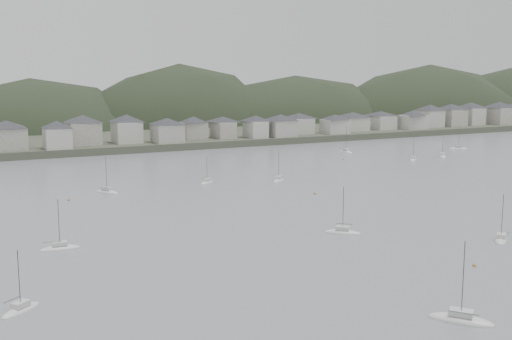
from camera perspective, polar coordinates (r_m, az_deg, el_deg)
ground at (r=112.96m, az=17.71°, el=-8.25°), size 900.00×900.00×0.00m
far_shore_land at (r=380.27m, az=-15.25°, el=3.87°), size 900.00×250.00×3.00m
forested_ridge at (r=357.74m, az=-13.56°, el=1.58°), size 851.55×103.94×102.57m
waterfront_town at (r=290.07m, az=-0.80°, el=4.15°), size 451.48×28.46×12.92m
sailboat_lead at (r=282.22m, az=17.91°, el=1.86°), size 7.86×6.33×10.64m
moored_fleet at (r=147.14m, az=-11.14°, el=-3.97°), size 252.85×161.64×13.50m
mooring_buoys at (r=154.66m, az=2.42°, el=-3.19°), size 151.06×127.34×0.70m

